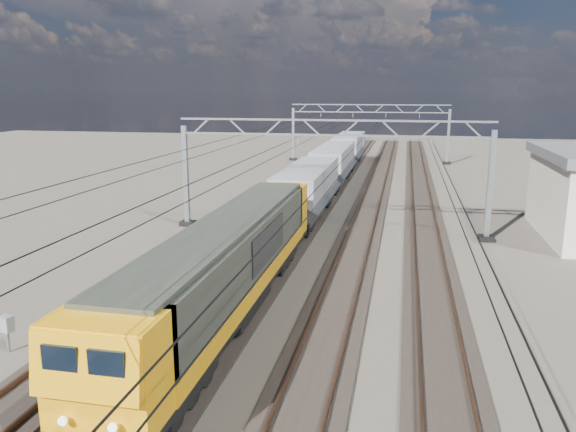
% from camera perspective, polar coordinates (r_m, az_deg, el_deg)
% --- Properties ---
extents(ground, '(160.00, 160.00, 0.00)m').
position_cam_1_polar(ground, '(31.87, 3.20, -3.45)').
color(ground, '#2C2721').
rests_on(ground, ground).
extents(track_outer_west, '(2.60, 140.00, 0.30)m').
position_cam_1_polar(track_outer_west, '(33.24, -7.09, -2.72)').
color(track_outer_west, black).
rests_on(track_outer_west, ground).
extents(track_loco, '(2.60, 140.00, 0.30)m').
position_cam_1_polar(track_loco, '(32.19, -0.32, -3.13)').
color(track_loco, black).
rests_on(track_loco, ground).
extents(track_inner_east, '(2.60, 140.00, 0.30)m').
position_cam_1_polar(track_inner_east, '(31.63, 6.80, -3.51)').
color(track_inner_east, black).
rests_on(track_inner_east, ground).
extents(track_outer_east, '(2.60, 140.00, 0.30)m').
position_cam_1_polar(track_outer_east, '(31.56, 14.06, -3.85)').
color(track_outer_east, black).
rests_on(track_outer_east, ground).
extents(catenary_gantry_mid, '(19.90, 0.90, 7.11)m').
position_cam_1_polar(catenary_gantry_mid, '(34.93, 4.28, 4.53)').
color(catenary_gantry_mid, '#99A0A7').
rests_on(catenary_gantry_mid, ground).
extents(catenary_gantry_far, '(19.90, 0.90, 7.11)m').
position_cam_1_polar(catenary_gantry_far, '(70.59, 8.21, 8.58)').
color(catenary_gantry_far, '#99A0A7').
rests_on(catenary_gantry_far, ground).
extents(overhead_wires, '(12.03, 140.00, 0.53)m').
position_cam_1_polar(overhead_wires, '(38.67, 5.12, 8.06)').
color(overhead_wires, black).
rests_on(overhead_wires, ground).
extents(locomotive, '(2.76, 21.10, 3.62)m').
position_cam_1_polar(locomotive, '(22.01, -5.99, -4.64)').
color(locomotive, black).
rests_on(locomotive, ground).
extents(hopper_wagon_lead, '(3.38, 13.00, 3.25)m').
position_cam_1_polar(hopper_wagon_lead, '(38.81, 1.98, 2.88)').
color(hopper_wagon_lead, black).
rests_on(hopper_wagon_lead, ground).
extents(hopper_wagon_mid, '(3.38, 13.00, 3.25)m').
position_cam_1_polar(hopper_wagon_mid, '(52.71, 4.64, 5.46)').
color(hopper_wagon_mid, black).
rests_on(hopper_wagon_mid, ground).
extents(hopper_wagon_third, '(3.38, 13.00, 3.25)m').
position_cam_1_polar(hopper_wagon_third, '(66.73, 6.20, 6.95)').
color(hopper_wagon_third, black).
rests_on(hopper_wagon_third, ground).
extents(trackside_cabinet, '(0.50, 0.42, 1.33)m').
position_cam_1_polar(trackside_cabinet, '(21.77, -26.70, -9.85)').
color(trackside_cabinet, '#99A0A7').
rests_on(trackside_cabinet, ground).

